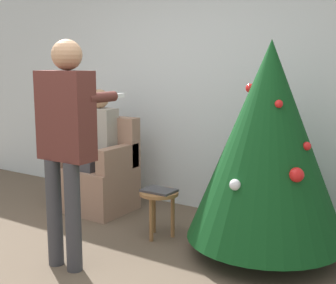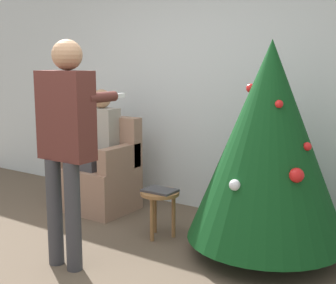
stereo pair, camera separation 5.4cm
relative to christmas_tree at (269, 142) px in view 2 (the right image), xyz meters
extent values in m
cube|color=silver|center=(-1.06, 0.81, 0.40)|extent=(8.00, 0.06, 2.70)
cylinder|color=brown|center=(0.00, 0.00, -0.88)|extent=(0.10, 0.10, 0.15)
cone|color=#0F4219|center=(0.00, 0.00, 0.00)|extent=(1.29, 1.29, 1.60)
sphere|color=red|center=(0.32, -0.25, -0.18)|extent=(0.11, 0.11, 0.11)
sphere|color=red|center=(-0.17, -0.01, 0.42)|extent=(0.07, 0.07, 0.07)
sphere|color=red|center=(0.13, -0.15, 0.32)|extent=(0.06, 0.06, 0.06)
sphere|color=white|center=(-0.08, -0.44, -0.27)|extent=(0.09, 0.09, 0.09)
sphere|color=red|center=(-0.16, 0.10, 0.37)|extent=(0.09, 0.09, 0.09)
sphere|color=red|center=(0.33, -0.06, 0.00)|extent=(0.07, 0.07, 0.07)
cube|color=#93705B|center=(-1.97, 0.12, -0.72)|extent=(0.76, 0.62, 0.47)
cube|color=#93705B|center=(-1.97, 0.36, -0.22)|extent=(0.76, 0.14, 0.52)
cube|color=#93705B|center=(-2.29, 0.12, -0.35)|extent=(0.12, 0.56, 0.25)
cube|color=#93705B|center=(-1.65, 0.12, -0.35)|extent=(0.12, 0.56, 0.25)
cylinder|color=#38383D|center=(-2.07, -0.08, -0.72)|extent=(0.11, 0.11, 0.47)
cylinder|color=#38383D|center=(-1.87, -0.08, -0.72)|extent=(0.11, 0.11, 0.47)
cube|color=#38383D|center=(-1.97, 0.07, -0.42)|extent=(0.32, 0.40, 0.12)
cube|color=gray|center=(-1.97, 0.22, -0.11)|extent=(0.36, 0.20, 0.50)
sphere|color=tan|center=(-1.97, 0.22, 0.24)|extent=(0.20, 0.20, 0.20)
cylinder|color=#38383D|center=(-1.30, -1.08, -0.53)|extent=(0.12, 0.12, 0.85)
cylinder|color=#38383D|center=(-1.10, -1.08, -0.53)|extent=(0.12, 0.12, 0.85)
cube|color=#562823|center=(-1.20, -1.02, 0.23)|extent=(0.45, 0.20, 0.67)
sphere|color=tan|center=(-1.20, -0.99, 0.68)|extent=(0.23, 0.23, 0.23)
cylinder|color=#562823|center=(-1.39, -0.83, 0.36)|extent=(0.08, 0.30, 0.08)
cylinder|color=#562823|center=(-1.01, -0.83, 0.36)|extent=(0.08, 0.30, 0.08)
cube|color=white|center=(-1.01, -0.64, 0.36)|extent=(0.04, 0.14, 0.04)
cylinder|color=olive|center=(-0.95, -0.16, -0.54)|extent=(0.35, 0.35, 0.03)
cylinder|color=olive|center=(-0.95, -0.28, -0.75)|extent=(0.04, 0.04, 0.40)
cylinder|color=olive|center=(-0.85, -0.09, -0.75)|extent=(0.04, 0.04, 0.40)
cylinder|color=olive|center=(-1.06, -0.09, -0.75)|extent=(0.04, 0.04, 0.40)
cube|color=#38383D|center=(-0.95, -0.16, -0.52)|extent=(0.29, 0.21, 0.02)
camera|label=1|loc=(1.35, -3.51, 0.64)|focal=50.00mm
camera|label=2|loc=(1.39, -3.48, 0.64)|focal=50.00mm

